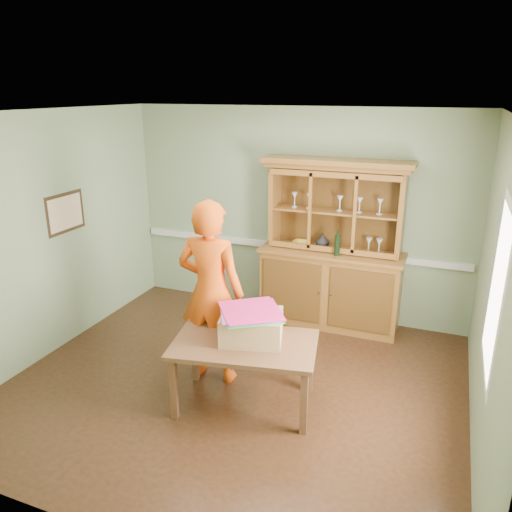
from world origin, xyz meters
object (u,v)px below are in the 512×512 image
at_px(china_hutch, 331,269).
at_px(cardboard_box, 252,327).
at_px(person, 211,292).
at_px(dining_table, 245,350).

xyz_separation_m(china_hutch, cardboard_box, (-0.30, -1.96, 0.05)).
height_order(cardboard_box, person, person).
bearing_deg(dining_table, china_hutch, 69.81).
bearing_deg(dining_table, person, 134.75).
xyz_separation_m(cardboard_box, person, (-0.55, 0.27, 0.16)).
xyz_separation_m(dining_table, cardboard_box, (0.04, 0.08, 0.21)).
xyz_separation_m(china_hutch, person, (-0.85, -1.68, 0.21)).
bearing_deg(person, dining_table, 143.63).
relative_size(china_hutch, cardboard_box, 3.78).
distance_m(china_hutch, person, 1.90).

